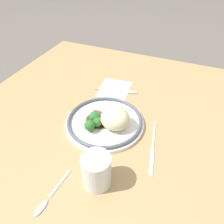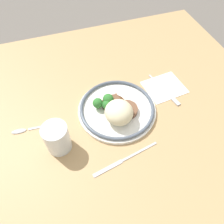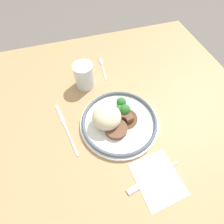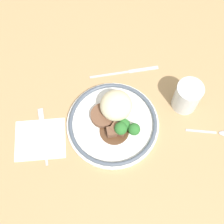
{
  "view_description": "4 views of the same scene",
  "coord_description": "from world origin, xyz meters",
  "px_view_note": "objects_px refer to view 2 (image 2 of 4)",
  "views": [
    {
      "loc": [
        0.53,
        0.21,
        0.57
      ],
      "look_at": [
        -0.01,
        -0.01,
        0.08
      ],
      "focal_mm": 35.0,
      "sensor_mm": 36.0,
      "label": 1
    },
    {
      "loc": [
        0.19,
        0.41,
        0.67
      ],
      "look_at": [
        0.04,
        -0.01,
        0.07
      ],
      "focal_mm": 35.0,
      "sensor_mm": 36.0,
      "label": 2
    },
    {
      "loc": [
        -0.27,
        0.08,
        0.58
      ],
      "look_at": [
        0.04,
        -0.01,
        0.09
      ],
      "focal_mm": 28.0,
      "sensor_mm": 36.0,
      "label": 3
    },
    {
      "loc": [
        0.02,
        -0.38,
        0.91
      ],
      "look_at": [
        0.02,
        -0.01,
        0.08
      ],
      "focal_mm": 50.0,
      "sensor_mm": 36.0,
      "label": 4
    }
  ],
  "objects_px": {
    "spoon": "(25,130)",
    "knife": "(124,160)",
    "juice_glass": "(57,139)",
    "plate": "(117,109)",
    "fork": "(166,92)"
  },
  "relations": [
    {
      "from": "spoon",
      "to": "knife",
      "type": "bearing_deg",
      "value": 147.84
    },
    {
      "from": "knife",
      "to": "juice_glass",
      "type": "bearing_deg",
      "value": -42.95
    },
    {
      "from": "plate",
      "to": "spoon",
      "type": "height_order",
      "value": "plate"
    },
    {
      "from": "plate",
      "to": "knife",
      "type": "xyz_separation_m",
      "value": [
        0.04,
        0.18,
        -0.02
      ]
    },
    {
      "from": "fork",
      "to": "juice_glass",
      "type": "bearing_deg",
      "value": -89.73
    },
    {
      "from": "fork",
      "to": "knife",
      "type": "bearing_deg",
      "value": -62.91
    },
    {
      "from": "plate",
      "to": "spoon",
      "type": "bearing_deg",
      "value": -5.55
    },
    {
      "from": "juice_glass",
      "to": "spoon",
      "type": "xyz_separation_m",
      "value": [
        0.1,
        -0.1,
        -0.04
      ]
    },
    {
      "from": "plate",
      "to": "fork",
      "type": "bearing_deg",
      "value": -171.77
    },
    {
      "from": "plate",
      "to": "fork",
      "type": "distance_m",
      "value": 0.22
    },
    {
      "from": "juice_glass",
      "to": "knife",
      "type": "xyz_separation_m",
      "value": [
        -0.18,
        0.11,
        -0.04
      ]
    },
    {
      "from": "juice_glass",
      "to": "knife",
      "type": "relative_size",
      "value": 0.45
    },
    {
      "from": "fork",
      "to": "spoon",
      "type": "bearing_deg",
      "value": -102.38
    },
    {
      "from": "plate",
      "to": "spoon",
      "type": "distance_m",
      "value": 0.32
    },
    {
      "from": "plate",
      "to": "fork",
      "type": "height_order",
      "value": "plate"
    }
  ]
}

